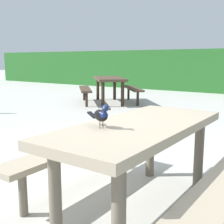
{
  "coord_description": "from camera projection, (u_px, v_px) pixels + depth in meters",
  "views": [
    {
      "loc": [
        1.43,
        -2.19,
        1.25
      ],
      "look_at": [
        0.13,
        -0.28,
        0.84
      ],
      "focal_mm": 47.5,
      "sensor_mm": 36.0,
      "label": 1
    }
  ],
  "objects": [
    {
      "name": "picnic_table_mid_left",
      "position": [
        109.0,
        84.0,
        8.56
      ],
      "size": [
        2.39,
        2.4,
        0.74
      ],
      "color": "#473828",
      "rests_on": "ground"
    },
    {
      "name": "bird_grackle",
      "position": [
        102.0,
        115.0,
        2.21
      ],
      "size": [
        0.28,
        0.13,
        0.18
      ],
      "color": "black",
      "rests_on": "picnic_table_foreground"
    },
    {
      "name": "picnic_table_foreground",
      "position": [
        139.0,
        145.0,
        2.43
      ],
      "size": [
        1.71,
        1.81,
        0.74
      ],
      "color": "gray",
      "rests_on": "ground"
    },
    {
      "name": "ground_plane",
      "position": [
        117.0,
        194.0,
        2.79
      ],
      "size": [
        60.0,
        60.0,
        0.0
      ],
      "primitive_type": "plane",
      "color": "#B7B5AD"
    }
  ]
}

